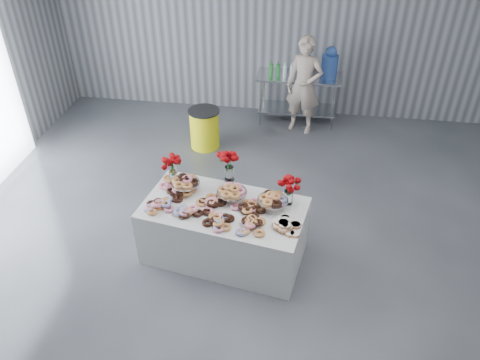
% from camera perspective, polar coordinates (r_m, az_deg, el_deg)
% --- Properties ---
extents(ground, '(9.00, 9.00, 0.00)m').
position_cam_1_polar(ground, '(5.65, 0.03, -12.37)').
color(ground, '#3B3D43').
rests_on(ground, ground).
extents(room_walls, '(8.04, 9.04, 4.02)m').
position_cam_1_polar(room_walls, '(4.20, -3.62, 13.73)').
color(room_walls, gray).
rests_on(room_walls, ground).
extents(display_table, '(2.04, 1.30, 0.75)m').
position_cam_1_polar(display_table, '(5.74, -1.92, -6.20)').
color(display_table, silver).
rests_on(display_table, ground).
extents(prep_table, '(1.50, 0.60, 0.90)m').
position_cam_1_polar(prep_table, '(8.62, 7.13, 10.80)').
color(prep_table, silver).
rests_on(prep_table, ground).
extents(donut_mounds, '(1.91, 1.09, 0.09)m').
position_cam_1_polar(donut_mounds, '(5.43, -2.10, -3.25)').
color(donut_mounds, '#E29352').
rests_on(donut_mounds, display_table).
extents(cake_stand_left, '(0.36, 0.36, 0.17)m').
position_cam_1_polar(cake_stand_left, '(5.70, -6.73, -0.19)').
color(cake_stand_left, silver).
rests_on(cake_stand_left, display_table).
extents(cake_stand_mid, '(0.36, 0.36, 0.17)m').
position_cam_1_polar(cake_stand_mid, '(5.51, -1.01, -1.33)').
color(cake_stand_mid, silver).
rests_on(cake_stand_mid, display_table).
extents(cake_stand_right, '(0.36, 0.36, 0.17)m').
position_cam_1_polar(cake_stand_right, '(5.40, 4.02, -2.31)').
color(cake_stand_right, silver).
rests_on(cake_stand_right, display_table).
extents(danish_pile, '(0.48, 0.48, 0.11)m').
position_cam_1_polar(danish_pile, '(5.19, 5.27, -5.40)').
color(danish_pile, silver).
rests_on(danish_pile, display_table).
extents(bouquet_left, '(0.26, 0.26, 0.42)m').
position_cam_1_polar(bouquet_left, '(5.76, -8.26, 1.98)').
color(bouquet_left, white).
rests_on(bouquet_left, display_table).
extents(bouquet_right, '(0.26, 0.26, 0.42)m').
position_cam_1_polar(bouquet_right, '(5.40, 6.03, -0.37)').
color(bouquet_right, white).
rests_on(bouquet_right, display_table).
extents(bouquet_center, '(0.26, 0.26, 0.57)m').
position_cam_1_polar(bouquet_center, '(5.55, -1.34, 2.02)').
color(bouquet_center, silver).
rests_on(bouquet_center, display_table).
extents(water_jug, '(0.28, 0.28, 0.55)m').
position_cam_1_polar(water_jug, '(8.43, 10.89, 13.76)').
color(water_jug, blue).
rests_on(water_jug, prep_table).
extents(drink_bottles, '(0.54, 0.08, 0.27)m').
position_cam_1_polar(drink_bottles, '(8.38, 5.07, 13.27)').
color(drink_bottles, '#268C33').
rests_on(drink_bottles, prep_table).
extents(person, '(0.71, 0.56, 1.71)m').
position_cam_1_polar(person, '(8.24, 7.80, 11.32)').
color(person, '#CC8C93').
rests_on(person, ground).
extents(trash_barrel, '(0.53, 0.53, 0.68)m').
position_cam_1_polar(trash_barrel, '(7.91, -4.34, 6.28)').
color(trash_barrel, '#FBF615').
rests_on(trash_barrel, ground).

